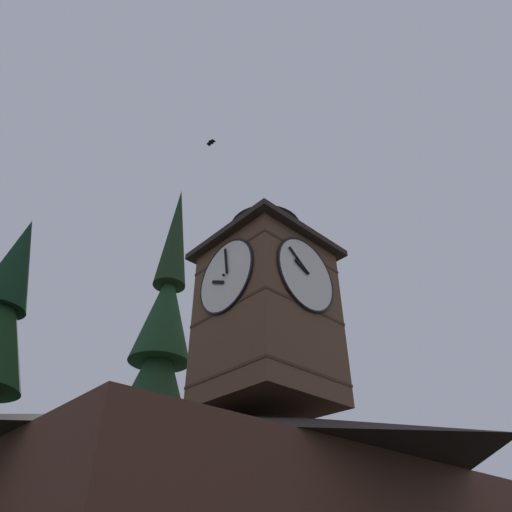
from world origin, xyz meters
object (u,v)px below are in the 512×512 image
Objects in this scene: clock_tower at (267,304)px; pine_tree_behind at (152,413)px; flying_bird_high at (211,142)px; moon at (71,433)px.

pine_tree_behind is (0.09, -7.35, -2.64)m from clock_tower.
pine_tree_behind is at bearing -107.78° from flying_bird_high.
pine_tree_behind is 38.77m from moon.
clock_tower is 0.42× the size of pine_tree_behind.
pine_tree_behind is at bearing 73.86° from moon.
pine_tree_behind is 43.28× the size of flying_bird_high.
pine_tree_behind is at bearing -89.27° from clock_tower.
flying_bird_high is at bearing -48.80° from clock_tower.
pine_tree_behind reaches higher than flying_bird_high.
moon is at bearing -103.44° from clock_tower.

